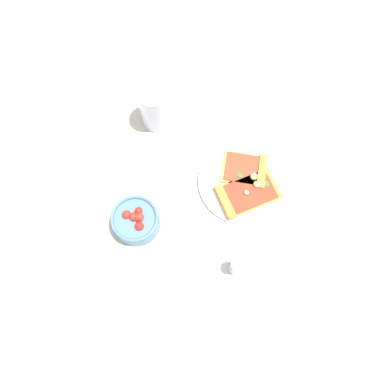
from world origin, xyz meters
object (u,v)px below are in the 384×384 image
pizza_slice_near (244,195)px  pepper_shaker (237,266)px  salad_bowl (136,221)px  soda_glass (156,107)px  plate (242,182)px  pizza_slice_far (248,170)px

pizza_slice_near → pepper_shaker: bearing=41.3°
salad_bowl → soda_glass: (-0.22, -0.20, 0.03)m
pizza_slice_near → soda_glass: size_ratio=1.30×
salad_bowl → pepper_shaker: size_ratio=1.43×
pizza_slice_near → soda_glass: bearing=-85.0°
plate → soda_glass: soda_glass is taller
pizza_slice_far → soda_glass: (0.08, -0.27, 0.04)m
pizza_slice_near → salad_bowl: bearing=-25.3°
salad_bowl → pepper_shaker: pepper_shaker is taller
plate → pepper_shaker: 0.22m
plate → salad_bowl: bearing=-17.5°
plate → salad_bowl: salad_bowl is taller
soda_glass → pepper_shaker: soda_glass is taller
pizza_slice_near → salad_bowl: (0.25, -0.12, 0.01)m
plate → soda_glass: 0.29m
soda_glass → pepper_shaker: 0.45m
soda_glass → pepper_shaker: bearing=75.9°
pizza_slice_far → pepper_shaker: pepper_shaker is taller
plate → pizza_slice_near: size_ratio=1.31×
pizza_slice_far → salad_bowl: (0.30, -0.07, 0.01)m
pizza_slice_far → salad_bowl: 0.31m
plate → pizza_slice_near: pizza_slice_near is taller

